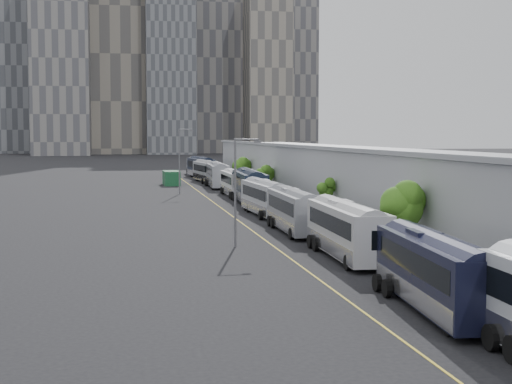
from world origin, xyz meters
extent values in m
cube|color=gray|center=(9.00, 55.00, 0.06)|extent=(10.00, 170.00, 0.12)
cube|color=gold|center=(-1.50, 55.00, 0.01)|extent=(0.12, 160.00, 0.02)
cube|color=gray|center=(13.00, 55.00, 3.40)|extent=(12.00, 160.00, 6.80)
cube|color=gray|center=(13.00, 55.00, 5.85)|extent=(12.45, 160.40, 2.57)
cube|color=gray|center=(7.10, 55.00, 7.00)|extent=(0.30, 160.00, 0.40)
cube|color=slate|center=(-35.00, 300.00, 47.50)|extent=(22.00, 22.00, 95.00)
cube|color=gray|center=(-12.00, 320.00, 60.00)|extent=(26.00, 24.00, 120.00)
cube|color=slate|center=(8.00, 310.00, 40.00)|extent=(20.00, 20.00, 80.00)
cube|color=slate|center=(28.00, 330.00, 52.50)|extent=(24.00, 24.00, 105.00)
cube|color=gray|center=(48.00, 305.00, 35.00)|extent=(18.00, 18.00, 70.00)
cube|color=slate|center=(-55.00, 340.00, 55.00)|extent=(28.00, 26.00, 110.00)
cube|color=slate|center=(65.00, 340.00, 45.00)|extent=(22.00, 22.00, 90.00)
cube|color=black|center=(1.95, 18.58, 1.87)|extent=(3.52, 12.76, 3.05)
cube|color=black|center=(1.95, 18.38, 2.42)|extent=(3.46, 11.26, 1.04)
cube|color=silver|center=(1.95, 18.58, 0.89)|extent=(3.54, 12.51, 0.98)
cube|color=black|center=(1.95, 20.03, 3.54)|extent=(1.43, 2.23, 0.29)
cube|color=#B5B5B7|center=(2.30, 34.56, 1.94)|extent=(2.97, 13.16, 3.17)
cube|color=black|center=(2.30, 34.35, 2.51)|extent=(2.99, 11.59, 1.08)
cube|color=silver|center=(2.30, 34.56, 0.92)|extent=(3.00, 12.90, 1.02)
cube|color=#B5B5B7|center=(2.30, 36.07, 3.68)|extent=(1.37, 2.25, 0.30)
cube|color=gray|center=(1.85, 48.72, 1.87)|extent=(2.71, 12.65, 3.06)
cube|color=black|center=(1.85, 48.53, 2.42)|extent=(2.75, 11.14, 1.04)
cube|color=silver|center=(1.85, 48.72, 0.89)|extent=(2.75, 12.40, 0.98)
cube|color=gray|center=(1.85, 50.18, 3.54)|extent=(1.29, 2.15, 0.29)
cube|color=#A9ABB3|center=(1.96, 63.18, 1.85)|extent=(3.01, 12.56, 3.02)
cube|color=black|center=(1.96, 62.99, 2.39)|extent=(3.01, 11.07, 1.03)
cube|color=silver|center=(1.96, 63.18, 0.88)|extent=(3.04, 12.31, 0.97)
cube|color=#A9ABB3|center=(1.96, 64.62, 3.50)|extent=(1.33, 2.16, 0.29)
cube|color=black|center=(2.65, 76.92, 2.07)|extent=(3.42, 14.11, 3.39)
cube|color=black|center=(2.65, 76.70, 2.68)|extent=(3.40, 12.43, 1.15)
cube|color=silver|center=(2.65, 76.92, 0.99)|extent=(3.45, 13.83, 1.09)
cube|color=black|center=(2.65, 78.53, 3.93)|extent=(1.50, 2.43, 0.32)
cube|color=silver|center=(2.51, 88.61, 1.78)|extent=(2.44, 12.05, 2.92)
cube|color=black|center=(2.51, 88.42, 2.31)|extent=(2.49, 10.60, 0.99)
cube|color=silver|center=(2.51, 88.61, 0.85)|extent=(2.48, 11.81, 0.93)
cube|color=silver|center=(2.51, 90.00, 3.38)|extent=(1.21, 2.04, 0.28)
cube|color=gray|center=(2.29, 105.50, 1.99)|extent=(3.20, 13.50, 3.25)
cube|color=black|center=(2.29, 105.30, 2.57)|extent=(3.20, 11.90, 1.10)
cube|color=silver|center=(2.29, 105.50, 0.95)|extent=(3.23, 13.23, 1.04)
cube|color=gray|center=(2.29, 107.05, 3.76)|extent=(1.43, 2.32, 0.31)
cube|color=#92939A|center=(2.15, 119.36, 1.92)|extent=(3.78, 13.13, 3.14)
cube|color=black|center=(2.15, 119.16, 2.48)|extent=(3.70, 11.59, 1.07)
cube|color=silver|center=(2.15, 119.36, 0.91)|extent=(3.80, 12.88, 1.00)
cube|color=#92939A|center=(2.15, 120.85, 3.63)|extent=(1.49, 2.30, 0.30)
cube|color=black|center=(2.44, 132.59, 2.02)|extent=(4.13, 13.88, 3.31)
cube|color=black|center=(2.44, 132.38, 2.62)|extent=(4.02, 12.25, 1.13)
cube|color=silver|center=(2.44, 132.59, 0.96)|extent=(4.14, 13.61, 1.06)
cube|color=black|center=(2.44, 134.17, 3.84)|extent=(1.60, 2.44, 0.32)
cube|color=#B5B5B7|center=(2.40, 144.09, 1.82)|extent=(2.56, 12.33, 2.98)
cube|color=black|center=(2.40, 143.90, 2.36)|extent=(2.61, 10.85, 1.01)
cube|color=silver|center=(2.40, 144.09, 0.87)|extent=(2.60, 12.08, 0.95)
cube|color=#B5B5B7|center=(2.40, 145.51, 3.46)|extent=(1.25, 2.09, 0.28)
cylinder|color=black|center=(5.38, 32.40, 1.94)|extent=(0.18, 0.18, 3.88)
sphere|color=#275613|center=(5.38, 32.40, 3.98)|extent=(2.84, 2.84, 2.84)
cylinder|color=black|center=(6.12, 54.23, 1.66)|extent=(0.18, 0.18, 3.32)
sphere|color=#275613|center=(6.12, 54.23, 3.25)|extent=(1.36, 1.36, 1.36)
cylinder|color=black|center=(5.66, 83.66, 1.50)|extent=(0.18, 0.18, 3.00)
sphere|color=#275613|center=(5.66, 83.66, 3.09)|extent=(2.28, 2.28, 2.28)
cylinder|color=black|center=(5.48, 101.87, 1.70)|extent=(0.18, 0.18, 3.40)
sphere|color=#275613|center=(5.48, 101.87, 3.52)|extent=(2.65, 2.65, 2.65)
cylinder|color=#59595E|center=(-4.36, 41.20, 4.05)|extent=(0.18, 0.18, 8.11)
cylinder|color=#59595E|center=(-3.46, 41.20, 8.01)|extent=(1.80, 0.14, 0.14)
cube|color=#59595E|center=(-2.66, 41.20, 7.86)|extent=(0.50, 0.22, 0.18)
cylinder|color=#59595E|center=(-4.63, 92.91, 4.56)|extent=(0.18, 0.18, 9.12)
cylinder|color=#59595E|center=(-3.73, 92.91, 9.02)|extent=(1.80, 0.14, 0.14)
cube|color=#59595E|center=(-2.93, 92.91, 8.87)|extent=(0.50, 0.22, 0.18)
cube|color=#164728|center=(-4.49, 112.67, 1.16)|extent=(2.60, 6.41, 2.33)
imported|color=black|center=(-3.16, 132.17, 0.77)|extent=(3.07, 5.76, 1.54)
camera|label=1|loc=(-12.78, -16.31, 8.44)|focal=55.00mm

